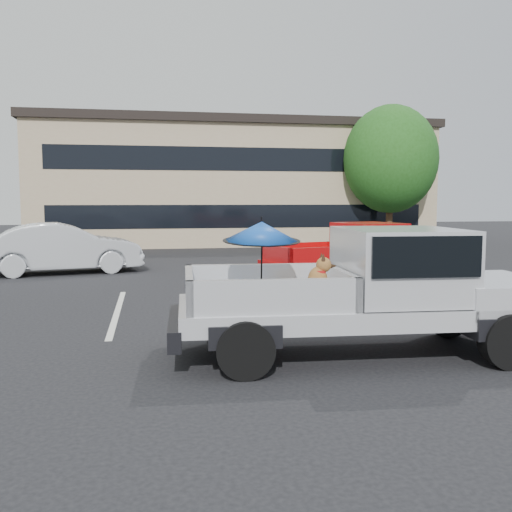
% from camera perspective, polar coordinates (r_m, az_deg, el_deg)
% --- Properties ---
extents(ground, '(90.00, 90.00, 0.00)m').
position_cam_1_polar(ground, '(10.39, 2.52, -7.12)').
color(ground, black).
rests_on(ground, ground).
extents(stripe_left, '(0.12, 5.00, 0.01)m').
position_cam_1_polar(stripe_left, '(12.12, -13.70, -5.42)').
color(stripe_left, silver).
rests_on(stripe_left, ground).
extents(stripe_right, '(0.12, 5.00, 0.01)m').
position_cam_1_polar(stripe_right, '(13.19, 13.38, -4.51)').
color(stripe_right, silver).
rests_on(stripe_right, ground).
extents(motel_building, '(20.40, 8.40, 6.30)m').
position_cam_1_polar(motel_building, '(31.17, -2.52, 7.34)').
color(motel_building, tan).
rests_on(motel_building, ground).
extents(tree_right, '(4.46, 4.46, 6.78)m').
position_cam_1_polar(tree_right, '(28.29, 13.31, 9.39)').
color(tree_right, '#332114').
rests_on(tree_right, ground).
extents(tree_back, '(4.68, 4.68, 7.11)m').
position_cam_1_polar(tree_back, '(34.93, 3.38, 9.13)').
color(tree_back, '#332114').
rests_on(tree_back, ground).
extents(silver_pickup, '(5.79, 2.36, 2.06)m').
position_cam_1_polar(silver_pickup, '(8.63, 12.66, -2.78)').
color(silver_pickup, black).
rests_on(silver_pickup, ground).
extents(red_pickup, '(5.35, 2.88, 1.68)m').
position_cam_1_polar(red_pickup, '(15.56, 10.75, 0.47)').
color(red_pickup, black).
rests_on(red_pickup, ground).
extents(silver_sedan, '(5.02, 2.61, 1.57)m').
position_cam_1_polar(silver_sedan, '(18.78, -18.75, 0.75)').
color(silver_sedan, silver).
rests_on(silver_sedan, ground).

